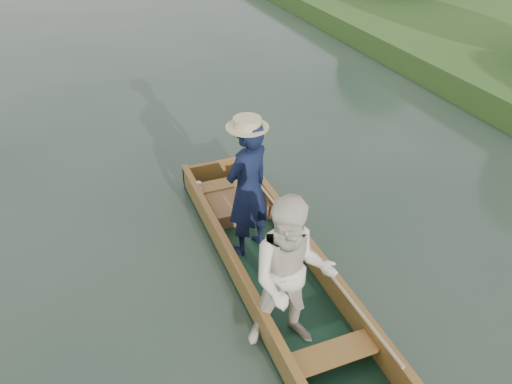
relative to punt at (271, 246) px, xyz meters
name	(u,v)px	position (x,y,z in m)	size (l,w,h in m)	color
ground	(273,275)	(0.14, 0.24, -0.74)	(120.00, 120.00, 0.00)	#283D30
punt	(271,246)	(0.00, 0.00, 0.00)	(1.38, 5.00, 2.03)	black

